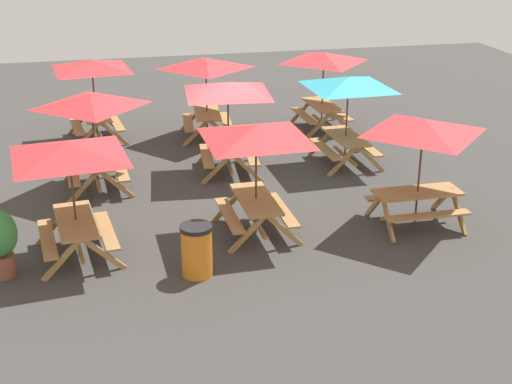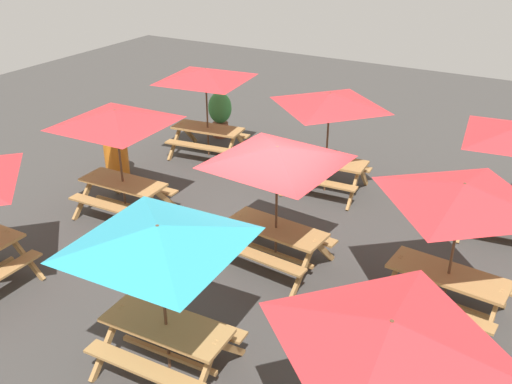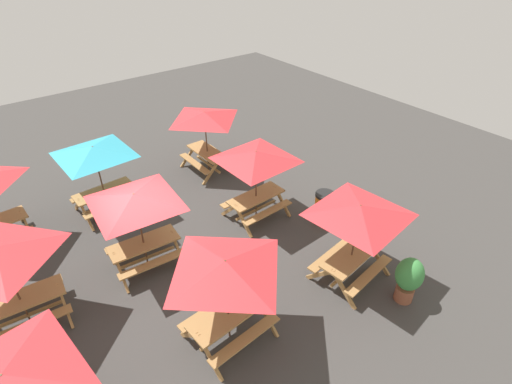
{
  "view_description": "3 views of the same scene",
  "coord_description": "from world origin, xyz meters",
  "px_view_note": "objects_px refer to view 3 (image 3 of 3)",
  "views": [
    {
      "loc": [
        -16.28,
        2.89,
        6.31
      ],
      "look_at": [
        -3.33,
        0.01,
        0.9
      ],
      "focal_mm": 50.0,
      "sensor_mm": 36.0,
      "label": 1
    },
    {
      "loc": [
        4.32,
        -7.84,
        5.8
      ],
      "look_at": [
        -0.56,
        0.7,
        0.9
      ],
      "focal_mm": 40.0,
      "sensor_mm": 36.0,
      "label": 2
    },
    {
      "loc": [
        2.85,
        7.91,
        7.67
      ],
      "look_at": [
        -3.33,
        0.01,
        0.9
      ],
      "focal_mm": 28.0,
      "sensor_mm": 36.0,
      "label": 3
    }
  ],
  "objects_px": {
    "picnic_table_1": "(256,161)",
    "picnic_table_6": "(136,204)",
    "picnic_table_4": "(205,120)",
    "picnic_table_5": "(359,216)",
    "picnic_table_7": "(95,156)",
    "picnic_table_8": "(0,258)",
    "picnic_table_2": "(226,272)",
    "trash_bin_orange": "(324,207)",
    "potted_plant_0": "(409,278)"
  },
  "relations": [
    {
      "from": "picnic_table_4",
      "to": "picnic_table_6",
      "type": "height_order",
      "value": "same"
    },
    {
      "from": "picnic_table_2",
      "to": "trash_bin_orange",
      "type": "distance_m",
      "value": 5.21
    },
    {
      "from": "picnic_table_2",
      "to": "picnic_table_5",
      "type": "height_order",
      "value": "same"
    },
    {
      "from": "picnic_table_4",
      "to": "picnic_table_8",
      "type": "distance_m",
      "value": 7.71
    },
    {
      "from": "picnic_table_4",
      "to": "picnic_table_5",
      "type": "bearing_deg",
      "value": -1.02
    },
    {
      "from": "picnic_table_6",
      "to": "potted_plant_0",
      "type": "distance_m",
      "value": 6.77
    },
    {
      "from": "picnic_table_1",
      "to": "potted_plant_0",
      "type": "height_order",
      "value": "picnic_table_1"
    },
    {
      "from": "picnic_table_1",
      "to": "picnic_table_8",
      "type": "xyz_separation_m",
      "value": [
        6.61,
        -0.03,
        0.0
      ]
    },
    {
      "from": "trash_bin_orange",
      "to": "potted_plant_0",
      "type": "xyz_separation_m",
      "value": [
        0.73,
        3.44,
        0.24
      ]
    },
    {
      "from": "picnic_table_1",
      "to": "trash_bin_orange",
      "type": "xyz_separation_m",
      "value": [
        -1.51,
        1.43,
        -1.49
      ]
    },
    {
      "from": "picnic_table_4",
      "to": "picnic_table_7",
      "type": "height_order",
      "value": "same"
    },
    {
      "from": "picnic_table_7",
      "to": "picnic_table_6",
      "type": "bearing_deg",
      "value": 86.37
    },
    {
      "from": "picnic_table_1",
      "to": "potted_plant_0",
      "type": "distance_m",
      "value": 5.09
    },
    {
      "from": "potted_plant_0",
      "to": "picnic_table_8",
      "type": "bearing_deg",
      "value": -33.61
    },
    {
      "from": "picnic_table_2",
      "to": "trash_bin_orange",
      "type": "height_order",
      "value": "picnic_table_2"
    },
    {
      "from": "trash_bin_orange",
      "to": "potted_plant_0",
      "type": "relative_size",
      "value": 0.77
    },
    {
      "from": "picnic_table_4",
      "to": "picnic_table_8",
      "type": "xyz_separation_m",
      "value": [
        6.96,
        3.32,
        0.0
      ]
    },
    {
      "from": "picnic_table_6",
      "to": "picnic_table_1",
      "type": "bearing_deg",
      "value": -176.86
    },
    {
      "from": "trash_bin_orange",
      "to": "picnic_table_7",
      "type": "bearing_deg",
      "value": -42.12
    },
    {
      "from": "picnic_table_2",
      "to": "picnic_table_7",
      "type": "distance_m",
      "value": 6.29
    },
    {
      "from": "picnic_table_7",
      "to": "potted_plant_0",
      "type": "distance_m",
      "value": 9.21
    },
    {
      "from": "picnic_table_1",
      "to": "potted_plant_0",
      "type": "relative_size",
      "value": 2.21
    },
    {
      "from": "picnic_table_5",
      "to": "potted_plant_0",
      "type": "distance_m",
      "value": 1.89
    },
    {
      "from": "picnic_table_6",
      "to": "picnic_table_8",
      "type": "relative_size",
      "value": 1.21
    },
    {
      "from": "picnic_table_5",
      "to": "trash_bin_orange",
      "type": "bearing_deg",
      "value": -126.95
    },
    {
      "from": "picnic_table_6",
      "to": "picnic_table_8",
      "type": "bearing_deg",
      "value": 6.32
    },
    {
      "from": "picnic_table_5",
      "to": "picnic_table_8",
      "type": "xyz_separation_m",
      "value": [
        6.89,
        -3.58,
        0.0
      ]
    },
    {
      "from": "picnic_table_2",
      "to": "potted_plant_0",
      "type": "relative_size",
      "value": 1.82
    },
    {
      "from": "picnic_table_8",
      "to": "trash_bin_orange",
      "type": "height_order",
      "value": "picnic_table_8"
    },
    {
      "from": "picnic_table_4",
      "to": "potted_plant_0",
      "type": "relative_size",
      "value": 1.82
    },
    {
      "from": "picnic_table_4",
      "to": "picnic_table_5",
      "type": "distance_m",
      "value": 6.9
    },
    {
      "from": "picnic_table_8",
      "to": "potted_plant_0",
      "type": "distance_m",
      "value": 8.95
    },
    {
      "from": "picnic_table_5",
      "to": "picnic_table_7",
      "type": "distance_m",
      "value": 7.73
    },
    {
      "from": "picnic_table_6",
      "to": "trash_bin_orange",
      "type": "distance_m",
      "value": 5.57
    },
    {
      "from": "picnic_table_2",
      "to": "picnic_table_4",
      "type": "xyz_separation_m",
      "value": [
        -3.55,
        -6.48,
        0.0
      ]
    },
    {
      "from": "picnic_table_1",
      "to": "picnic_table_7",
      "type": "bearing_deg",
      "value": -43.28
    },
    {
      "from": "picnic_table_2",
      "to": "potted_plant_0",
      "type": "bearing_deg",
      "value": 152.62
    },
    {
      "from": "picnic_table_8",
      "to": "potted_plant_0",
      "type": "relative_size",
      "value": 1.82
    },
    {
      "from": "picnic_table_4",
      "to": "picnic_table_8",
      "type": "relative_size",
      "value": 1.0
    },
    {
      "from": "picnic_table_2",
      "to": "picnic_table_1",
      "type": "bearing_deg",
      "value": -139.22
    },
    {
      "from": "picnic_table_1",
      "to": "trash_bin_orange",
      "type": "relative_size",
      "value": 2.88
    },
    {
      "from": "picnic_table_1",
      "to": "picnic_table_6",
      "type": "xyz_separation_m",
      "value": [
        3.64,
        -0.11,
        0.0
      ]
    },
    {
      "from": "picnic_table_1",
      "to": "picnic_table_7",
      "type": "xyz_separation_m",
      "value": [
        3.57,
        -3.15,
        0.0
      ]
    },
    {
      "from": "picnic_table_8",
      "to": "trash_bin_orange",
      "type": "relative_size",
      "value": 2.38
    },
    {
      "from": "picnic_table_7",
      "to": "picnic_table_1",
      "type": "bearing_deg",
      "value": 136.2
    },
    {
      "from": "picnic_table_6",
      "to": "trash_bin_orange",
      "type": "height_order",
      "value": "picnic_table_6"
    },
    {
      "from": "picnic_table_5",
      "to": "picnic_table_4",
      "type": "bearing_deg",
      "value": -97.5
    },
    {
      "from": "picnic_table_6",
      "to": "picnic_table_8",
      "type": "xyz_separation_m",
      "value": [
        2.97,
        0.08,
        0.0
      ]
    },
    {
      "from": "picnic_table_1",
      "to": "picnic_table_8",
      "type": "bearing_deg",
      "value": -2.07
    },
    {
      "from": "picnic_table_4",
      "to": "picnic_table_8",
      "type": "bearing_deg",
      "value": -64.96
    }
  ]
}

